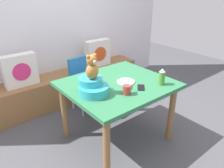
{
  "coord_description": "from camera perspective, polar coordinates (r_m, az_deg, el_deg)",
  "views": [
    {
      "loc": [
        -1.42,
        -1.66,
        1.74
      ],
      "look_at": [
        0.0,
        0.1,
        0.69
      ],
      "focal_mm": 34.65,
      "sensor_mm": 36.0,
      "label": 1
    }
  ],
  "objects": [
    {
      "name": "pillow_floral_left",
      "position": [
        3.17,
        -23.08,
        3.32
      ],
      "size": [
        0.44,
        0.15,
        0.44
      ],
      "color": "white",
      "rests_on": "window_bench"
    },
    {
      "name": "dinner_plate_near",
      "position": [
        2.42,
        3.67,
        0.62
      ],
      "size": [
        0.2,
        0.2,
        0.01
      ],
      "primitive_type": "cylinder",
      "color": "white",
      "rests_on": "dining_table"
    },
    {
      "name": "ground_plane",
      "position": [
        2.79,
        1.33,
        -13.67
      ],
      "size": [
        8.0,
        8.0,
        0.0
      ],
      "primitive_type": "plane",
      "color": "#4C4C51"
    },
    {
      "name": "highchair",
      "position": [
        3.13,
        -7.5,
        1.78
      ],
      "size": [
        0.36,
        0.48,
        0.79
      ],
      "color": "#2672B2",
      "rests_on": "ground_plane"
    },
    {
      "name": "infant_seat_teal",
      "position": [
        2.15,
        -5.09,
        -0.75
      ],
      "size": [
        0.3,
        0.33,
        0.16
      ],
      "color": "#2DA4B6",
      "rests_on": "dining_table"
    },
    {
      "name": "dining_table",
      "position": [
        2.44,
        1.48,
        -1.93
      ],
      "size": [
        1.14,
        1.01,
        0.74
      ],
      "color": "#2D7247",
      "rests_on": "ground_plane"
    },
    {
      "name": "teddy_bear",
      "position": [
        2.07,
        -5.3,
        4.41
      ],
      "size": [
        0.13,
        0.12,
        0.25
      ],
      "color": "#AA6F31",
      "rests_on": "infant_seat_teal"
    },
    {
      "name": "coffee_mug",
      "position": [
        2.14,
        3.97,
        -1.52
      ],
      "size": [
        0.12,
        0.08,
        0.09
      ],
      "color": "#9E332D",
      "rests_on": "dining_table"
    },
    {
      "name": "pillow_floral_right",
      "position": [
        3.69,
        -3.8,
        8.16
      ],
      "size": [
        0.44,
        0.15,
        0.44
      ],
      "color": "white",
      "rests_on": "window_bench"
    },
    {
      "name": "window_bench",
      "position": [
        3.57,
        -11.74,
        -0.63
      ],
      "size": [
        2.6,
        0.44,
        0.46
      ],
      "primitive_type": "cube",
      "color": "olive",
      "rests_on": "ground_plane"
    },
    {
      "name": "cell_phone",
      "position": [
        2.3,
        7.64,
        -0.92
      ],
      "size": [
        0.15,
        0.15,
        0.01
      ],
      "primitive_type": "cube",
      "rotation": [
        0.0,
        0.0,
        2.35
      ],
      "color": "black",
      "rests_on": "dining_table"
    },
    {
      "name": "back_wall",
      "position": [
        3.51,
        -15.47,
        16.89
      ],
      "size": [
        4.4,
        0.1,
        2.6
      ],
      "primitive_type": "cube",
      "color": "silver",
      "rests_on": "ground_plane"
    },
    {
      "name": "book_stack",
      "position": [
        3.55,
        -9.58,
        3.9
      ],
      "size": [
        0.2,
        0.14,
        0.06
      ],
      "primitive_type": "cube",
      "color": "#52BF7C",
      "rests_on": "window_bench"
    },
    {
      "name": "ketchup_bottle",
      "position": [
        2.39,
        13.0,
        1.8
      ],
      "size": [
        0.07,
        0.07,
        0.18
      ],
      "color": "#4C8C33",
      "rests_on": "dining_table"
    }
  ]
}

